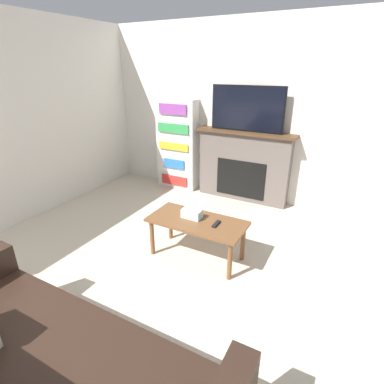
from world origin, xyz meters
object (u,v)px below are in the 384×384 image
at_px(tv, 247,109).
at_px(bookshelf, 178,145).
at_px(fireplace, 243,166).
at_px(coffee_table, 197,225).

bearing_deg(tv, bookshelf, -179.86).
xyz_separation_m(fireplace, coffee_table, (0.11, -1.82, -0.16)).
bearing_deg(fireplace, bookshelf, -178.91).
distance_m(fireplace, tv, 0.89).
xyz_separation_m(tv, coffee_table, (0.11, -1.80, -1.05)).
relative_size(tv, coffee_table, 1.03).
height_order(coffee_table, bookshelf, bookshelf).
bearing_deg(bookshelf, coffee_table, -53.70).
relative_size(fireplace, coffee_table, 1.44).
relative_size(tv, bookshelf, 0.72).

